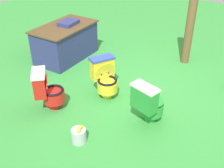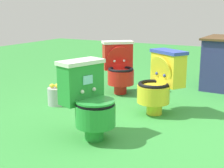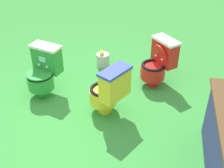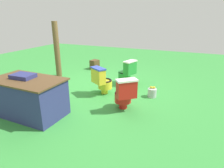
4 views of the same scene
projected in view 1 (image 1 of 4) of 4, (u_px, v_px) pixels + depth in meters
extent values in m
plane|color=green|center=(131.00, 89.00, 5.29)|extent=(14.00, 14.00, 0.00)
cylinder|color=yellow|center=(107.00, 93.00, 5.05)|extent=(0.25, 0.25, 0.14)
cylinder|color=yellow|center=(107.00, 86.00, 4.94)|extent=(0.51, 0.51, 0.20)
torus|color=black|center=(107.00, 81.00, 4.89)|extent=(0.49, 0.49, 0.04)
cylinder|color=#3347B2|center=(107.00, 83.00, 4.91)|extent=(0.33, 0.33, 0.01)
cube|color=yellow|center=(102.00, 68.00, 4.95)|extent=(0.45, 0.37, 0.37)
cube|color=#3347B2|center=(102.00, 58.00, 4.85)|extent=(0.48, 0.41, 0.04)
cube|color=#8CE0E5|center=(105.00, 68.00, 4.85)|extent=(0.10, 0.06, 0.08)
cylinder|color=yellow|center=(105.00, 71.00, 4.89)|extent=(0.35, 0.26, 0.35)
sphere|color=#3347B2|center=(108.00, 72.00, 4.93)|extent=(0.04, 0.04, 0.04)
sphere|color=#3347B2|center=(101.00, 74.00, 4.87)|extent=(0.04, 0.04, 0.04)
cylinder|color=green|center=(150.00, 117.00, 4.47)|extent=(0.23, 0.23, 0.14)
cylinder|color=green|center=(152.00, 108.00, 4.40)|extent=(0.46, 0.46, 0.20)
torus|color=black|center=(152.00, 102.00, 4.34)|extent=(0.44, 0.44, 0.04)
cylinder|color=white|center=(152.00, 105.00, 4.36)|extent=(0.30, 0.30, 0.01)
cube|color=green|center=(144.00, 99.00, 4.14)|extent=(0.30, 0.45, 0.37)
cube|color=white|center=(145.00, 88.00, 4.04)|extent=(0.33, 0.48, 0.04)
cube|color=#8CE0E5|center=(149.00, 94.00, 4.17)|extent=(0.04, 0.11, 0.08)
cylinder|color=green|center=(152.00, 101.00, 4.32)|extent=(0.45, 0.45, 0.02)
sphere|color=white|center=(145.00, 97.00, 4.27)|extent=(0.04, 0.04, 0.04)
sphere|color=white|center=(152.00, 101.00, 4.18)|extent=(0.04, 0.04, 0.04)
cylinder|color=red|center=(54.00, 104.00, 4.76)|extent=(0.25, 0.25, 0.14)
cylinder|color=red|center=(54.00, 96.00, 4.68)|extent=(0.52, 0.52, 0.20)
torus|color=black|center=(53.00, 90.00, 4.62)|extent=(0.50, 0.50, 0.04)
cylinder|color=white|center=(54.00, 93.00, 4.64)|extent=(0.34, 0.34, 0.01)
cube|color=red|center=(40.00, 84.00, 4.51)|extent=(0.43, 0.41, 0.37)
cube|color=white|center=(38.00, 73.00, 4.40)|extent=(0.47, 0.45, 0.04)
cube|color=#8CE0E5|center=(46.00, 81.00, 4.49)|extent=(0.09, 0.08, 0.08)
cylinder|color=red|center=(46.00, 84.00, 4.53)|extent=(0.32, 0.30, 0.35)
sphere|color=white|center=(47.00, 84.00, 4.61)|extent=(0.04, 0.04, 0.04)
sphere|color=white|center=(47.00, 88.00, 4.49)|extent=(0.04, 0.04, 0.04)
cube|color=navy|center=(66.00, 43.00, 6.26)|extent=(1.42, 0.83, 0.74)
cube|color=brown|center=(64.00, 27.00, 6.06)|extent=(1.48, 0.89, 0.03)
cube|color=navy|center=(68.00, 23.00, 6.10)|extent=(0.46, 0.34, 0.08)
cylinder|color=brown|center=(190.00, 24.00, 5.80)|extent=(0.18, 0.18, 1.79)
cylinder|color=#B7B7BF|center=(79.00, 136.00, 4.03)|extent=(0.22, 0.22, 0.22)
ellipsoid|color=yellow|center=(79.00, 131.00, 3.92)|extent=(0.07, 0.05, 0.05)
ellipsoid|color=yellow|center=(79.00, 128.00, 3.97)|extent=(0.07, 0.05, 0.05)
ellipsoid|color=yellow|center=(81.00, 127.00, 3.98)|extent=(0.07, 0.05, 0.05)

